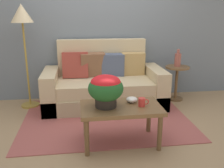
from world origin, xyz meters
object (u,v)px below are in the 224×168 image
at_px(potted_plant, 106,88).
at_px(table_vase, 178,59).
at_px(side_table, 177,77).
at_px(floor_lamp, 22,22).
at_px(coffee_table, 121,111).
at_px(snack_bowl, 132,99).
at_px(couch, 104,85).
at_px(coffee_mug, 142,102).

height_order(potted_plant, table_vase, table_vase).
height_order(side_table, floor_lamp, floor_lamp).
relative_size(coffee_table, floor_lamp, 0.57).
height_order(potted_plant, snack_bowl, potted_plant).
bearing_deg(couch, side_table, 2.51).
bearing_deg(couch, floor_lamp, 176.62).
xyz_separation_m(coffee_table, snack_bowl, (0.15, 0.09, 0.10)).
height_order(couch, snack_bowl, couch).
bearing_deg(coffee_mug, potted_plant, 174.44).
height_order(couch, floor_lamp, floor_lamp).
relative_size(side_table, floor_lamp, 0.37).
xyz_separation_m(couch, coffee_table, (0.06, -1.32, 0.08)).
xyz_separation_m(potted_plant, table_vase, (1.40, 1.39, 0.03)).
bearing_deg(coffee_table, potted_plant, 179.46).
bearing_deg(coffee_mug, coffee_table, 170.86).
relative_size(potted_plant, table_vase, 1.35).
xyz_separation_m(potted_plant, coffee_mug, (0.41, -0.04, -0.17)).
xyz_separation_m(couch, table_vase, (1.29, 0.07, 0.39)).
bearing_deg(coffee_table, snack_bowl, 32.42).
xyz_separation_m(side_table, floor_lamp, (-2.51, 0.02, 0.94)).
bearing_deg(coffee_mug, floor_lamp, 136.88).
distance_m(couch, side_table, 1.29).
bearing_deg(floor_lamp, table_vase, 0.04).
bearing_deg(couch, table_vase, 3.27).
distance_m(floor_lamp, coffee_mug, 2.25).
distance_m(potted_plant, coffee_mug, 0.45).
xyz_separation_m(floor_lamp, snack_bowl, (1.43, -1.29, -0.84)).
relative_size(floor_lamp, snack_bowl, 12.07).
bearing_deg(floor_lamp, coffee_table, -47.23).
relative_size(coffee_table, snack_bowl, 6.88).
bearing_deg(coffee_mug, couch, 102.62).
distance_m(couch, table_vase, 1.35).
distance_m(coffee_table, table_vase, 1.88).
bearing_deg(side_table, coffee_table, -131.70).
relative_size(side_table, potted_plant, 1.51).
bearing_deg(coffee_table, table_vase, 48.62).
height_order(side_table, coffee_mug, side_table).
distance_m(coffee_table, side_table, 1.84).
height_order(couch, coffee_table, couch).
bearing_deg(table_vase, coffee_mug, -124.60).
distance_m(couch, coffee_mug, 1.40).
xyz_separation_m(side_table, potted_plant, (-1.40, -1.37, 0.28)).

